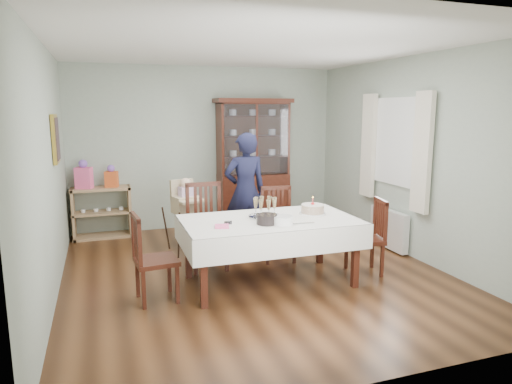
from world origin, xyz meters
name	(u,v)px	position (x,y,z in m)	size (l,w,h in m)	color
floor	(254,272)	(0.00, 0.00, 0.00)	(5.00, 5.00, 0.00)	#593319
room_shell	(241,132)	(0.00, 0.53, 1.70)	(5.00, 5.00, 5.00)	#9EAA99
dining_table	(269,251)	(0.06, -0.37, 0.38)	(2.01, 1.17, 0.76)	#431A10
china_cabinet	(253,161)	(0.75, 2.26, 1.12)	(1.30, 0.48, 2.18)	#431A10
sideboard	(102,212)	(-1.75, 2.28, 0.40)	(0.90, 0.38, 0.80)	tan
picture_frame	(55,139)	(-2.22, 0.80, 1.65)	(0.04, 0.48, 0.58)	gold
window	(397,142)	(2.22, 0.30, 1.55)	(0.04, 1.02, 1.22)	white
curtain_left	(422,153)	(2.16, -0.32, 1.45)	(0.07, 0.30, 1.55)	silver
curtain_right	(368,146)	(2.16, 0.92, 1.45)	(0.07, 0.30, 1.55)	silver
radiator	(389,229)	(2.16, 0.30, 0.30)	(0.10, 0.80, 0.55)	white
chair_far_left	(207,243)	(-0.50, 0.37, 0.32)	(0.49, 0.49, 1.07)	#431A10
chair_far_right	(278,238)	(0.47, 0.38, 0.29)	(0.50, 0.50, 0.97)	#431A10
chair_end_left	(155,275)	(-1.25, -0.46, 0.28)	(0.46, 0.46, 0.94)	#431A10
chair_end_right	(365,251)	(1.30, -0.45, 0.27)	(0.50, 0.50, 0.92)	#431A10
woman	(245,191)	(0.21, 1.01, 0.84)	(0.61, 0.40, 1.68)	black
high_chair	(187,222)	(-0.62, 1.17, 0.41)	(0.57, 0.57, 1.05)	black
champagne_tray	(265,211)	(0.04, -0.29, 0.83)	(0.39, 0.39, 0.23)	silver
birthday_cake	(313,209)	(0.64, -0.30, 0.82)	(0.31, 0.31, 0.22)	white
plate_stack_dark	(267,219)	(-0.04, -0.57, 0.81)	(0.23, 0.23, 0.11)	black
plate_stack_white	(283,220)	(0.11, -0.65, 0.81)	(0.22, 0.22, 0.10)	white
napkin_stack	(222,226)	(-0.54, -0.55, 0.77)	(0.15, 0.15, 0.02)	#FF5D97
cutlery	(225,223)	(-0.47, -0.41, 0.77)	(0.11, 0.16, 0.01)	silver
cake_knife	(303,223)	(0.34, -0.69, 0.77)	(0.27, 0.02, 0.01)	silver
gift_bag_pink	(84,176)	(-1.98, 2.26, 1.00)	(0.28, 0.23, 0.45)	#FF5D97
gift_bag_orange	(111,177)	(-1.58, 2.26, 0.96)	(0.22, 0.18, 0.35)	#DB5622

